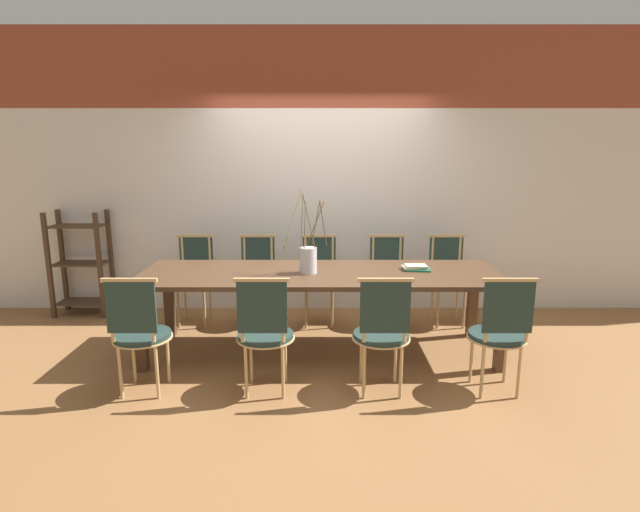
# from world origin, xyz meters

# --- Properties ---
(ground_plane) EXTENTS (16.00, 16.00, 0.00)m
(ground_plane) POSITION_xyz_m (0.00, 0.00, 0.00)
(ground_plane) COLOR olive
(wall_rear) EXTENTS (12.00, 0.06, 3.20)m
(wall_rear) POSITION_xyz_m (0.00, 1.37, 1.60)
(wall_rear) COLOR silver
(wall_rear) RESTS_ON ground_plane
(dining_table) EXTENTS (3.29, 1.04, 0.78)m
(dining_table) POSITION_xyz_m (0.00, 0.00, 0.70)
(dining_table) COLOR #4C3321
(dining_table) RESTS_ON ground_plane
(chair_near_leftend) EXTENTS (0.45, 0.45, 0.96)m
(chair_near_leftend) POSITION_xyz_m (-1.39, -0.83, 0.52)
(chair_near_leftend) COLOR #233833
(chair_near_leftend) RESTS_ON ground_plane
(chair_near_left) EXTENTS (0.45, 0.45, 0.96)m
(chair_near_left) POSITION_xyz_m (-0.43, -0.83, 0.52)
(chair_near_left) COLOR #233833
(chair_near_left) RESTS_ON ground_plane
(chair_near_center) EXTENTS (0.45, 0.45, 0.96)m
(chair_near_center) POSITION_xyz_m (0.47, -0.83, 0.52)
(chair_near_center) COLOR #233833
(chair_near_center) RESTS_ON ground_plane
(chair_near_right) EXTENTS (0.45, 0.45, 0.96)m
(chair_near_right) POSITION_xyz_m (1.37, -0.83, 0.52)
(chair_near_right) COLOR #233833
(chair_near_right) RESTS_ON ground_plane
(chair_far_leftend) EXTENTS (0.45, 0.45, 0.96)m
(chair_far_leftend) POSITION_xyz_m (-1.38, 0.83, 0.52)
(chair_far_leftend) COLOR #233833
(chair_far_leftend) RESTS_ON ground_plane
(chair_far_left) EXTENTS (0.45, 0.45, 0.96)m
(chair_far_left) POSITION_xyz_m (-0.69, 0.83, 0.52)
(chair_far_left) COLOR #233833
(chair_far_left) RESTS_ON ground_plane
(chair_far_center) EXTENTS (0.45, 0.45, 0.96)m
(chair_far_center) POSITION_xyz_m (-0.02, 0.83, 0.52)
(chair_far_center) COLOR #233833
(chair_far_center) RESTS_ON ground_plane
(chair_far_right) EXTENTS (0.45, 0.45, 0.96)m
(chair_far_right) POSITION_xyz_m (0.73, 0.83, 0.52)
(chair_far_right) COLOR #233833
(chair_far_right) RESTS_ON ground_plane
(chair_far_rightend) EXTENTS (0.45, 0.45, 0.96)m
(chair_far_rightend) POSITION_xyz_m (1.39, 0.83, 0.52)
(chair_far_rightend) COLOR #233833
(chair_far_rightend) RESTS_ON ground_plane
(vase_centerpiece) EXTENTS (0.39, 0.39, 0.74)m
(vase_centerpiece) POSITION_xyz_m (-0.12, -0.04, 0.91)
(vase_centerpiece) COLOR silver
(vase_centerpiece) RESTS_ON dining_table
(book_stack) EXTENTS (0.27, 0.21, 0.05)m
(book_stack) POSITION_xyz_m (0.88, 0.08, 0.80)
(book_stack) COLOR #1E6B4C
(book_stack) RESTS_ON dining_table
(shelving_rack) EXTENTS (0.61, 0.35, 1.20)m
(shelving_rack) POSITION_xyz_m (-2.75, 1.12, 0.60)
(shelving_rack) COLOR #422D1E
(shelving_rack) RESTS_ON ground_plane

